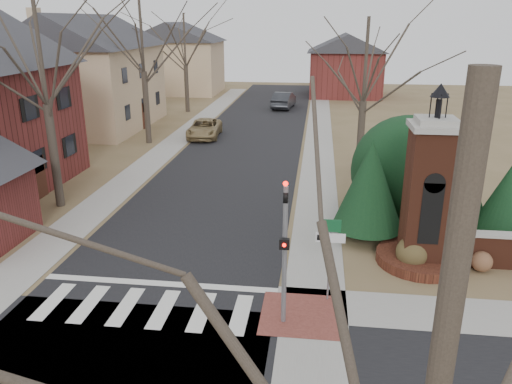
# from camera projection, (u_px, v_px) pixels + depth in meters

# --- Properties ---
(ground) EXTENTS (120.00, 120.00, 0.00)m
(ground) POSITION_uv_depth(u_px,v_px,m) (136.00, 323.00, 14.63)
(ground) COLOR brown
(ground) RESTS_ON ground
(main_street) EXTENTS (8.00, 70.00, 0.01)m
(main_street) POSITION_uv_depth(u_px,v_px,m) (245.00, 146.00, 35.26)
(main_street) COLOR black
(main_street) RESTS_ON ground
(crosswalk_zone) EXTENTS (8.00, 2.20, 0.02)m
(crosswalk_zone) POSITION_uv_depth(u_px,v_px,m) (145.00, 308.00, 15.38)
(crosswalk_zone) COLOR silver
(crosswalk_zone) RESTS_ON ground
(stop_bar) EXTENTS (8.00, 0.35, 0.02)m
(stop_bar) POSITION_uv_depth(u_px,v_px,m) (160.00, 284.00, 16.79)
(stop_bar) COLOR silver
(stop_bar) RESTS_ON ground
(sidewalk_right_main) EXTENTS (2.00, 60.00, 0.02)m
(sidewalk_right_main) POSITION_uv_depth(u_px,v_px,m) (319.00, 148.00, 34.65)
(sidewalk_right_main) COLOR gray
(sidewalk_right_main) RESTS_ON ground
(sidewalk_left) EXTENTS (2.00, 60.00, 0.02)m
(sidewalk_left) POSITION_uv_depth(u_px,v_px,m) (173.00, 143.00, 35.87)
(sidewalk_left) COLOR gray
(sidewalk_left) RESTS_ON ground
(curb_apron) EXTENTS (2.40, 2.40, 0.02)m
(curb_apron) POSITION_uv_depth(u_px,v_px,m) (301.00, 315.00, 15.00)
(curb_apron) COLOR brown
(curb_apron) RESTS_ON ground
(traffic_signal_pole) EXTENTS (0.28, 0.41, 4.50)m
(traffic_signal_pole) POSITION_uv_depth(u_px,v_px,m) (285.00, 242.00, 13.82)
(traffic_signal_pole) COLOR slate
(traffic_signal_pole) RESTS_ON ground
(sign_post) EXTENTS (0.90, 0.07, 2.75)m
(sign_post) POSITION_uv_depth(u_px,v_px,m) (330.00, 244.00, 15.20)
(sign_post) COLOR slate
(sign_post) RESTS_ON ground
(brick_gate_monument) EXTENTS (3.20, 3.20, 6.47)m
(brick_gate_monument) POSITION_uv_depth(u_px,v_px,m) (427.00, 207.00, 17.55)
(brick_gate_monument) COLOR #582819
(brick_gate_monument) RESTS_ON ground
(house_stucco_left) EXTENTS (9.80, 12.80, 9.28)m
(house_stucco_left) POSITION_uv_depth(u_px,v_px,m) (87.00, 70.00, 40.03)
(house_stucco_left) COLOR tan
(house_stucco_left) RESTS_ON ground
(house_distant_left) EXTENTS (10.80, 8.80, 8.53)m
(house_distant_left) POSITION_uv_depth(u_px,v_px,m) (177.00, 57.00, 59.67)
(house_distant_left) COLOR tan
(house_distant_left) RESTS_ON ground
(house_distant_right) EXTENTS (8.80, 8.80, 7.30)m
(house_distant_right) POSITION_uv_depth(u_px,v_px,m) (346.00, 64.00, 57.51)
(house_distant_right) COLOR maroon
(house_distant_right) RESTS_ON ground
(evergreen_near) EXTENTS (2.80, 2.80, 4.10)m
(evergreen_near) POSITION_uv_depth(u_px,v_px,m) (370.00, 184.00, 19.60)
(evergreen_near) COLOR #473D33
(evergreen_near) RESTS_ON ground
(evergreen_mid) EXTENTS (3.40, 3.40, 4.70)m
(evergreen_mid) POSITION_uv_depth(u_px,v_px,m) (450.00, 171.00, 20.24)
(evergreen_mid) COLOR #473D33
(evergreen_mid) RESTS_ON ground
(evergreen_far) EXTENTS (2.40, 2.40, 3.30)m
(evergreen_far) POSITION_uv_depth(u_px,v_px,m) (508.00, 198.00, 19.29)
(evergreen_far) COLOR #473D33
(evergreen_far) RESTS_ON ground
(evergreen_mass) EXTENTS (4.80, 4.80, 4.80)m
(evergreen_mass) POSITION_uv_depth(u_px,v_px,m) (407.00, 166.00, 21.70)
(evergreen_mass) COLOR black
(evergreen_mass) RESTS_ON ground
(bare_tree_0) EXTENTS (8.05, 8.05, 11.15)m
(bare_tree_0) POSITION_uv_depth(u_px,v_px,m) (38.00, 38.00, 21.38)
(bare_tree_0) COLOR #473D33
(bare_tree_0) RESTS_ON ground
(bare_tree_1) EXTENTS (8.40, 8.40, 11.64)m
(bare_tree_1) POSITION_uv_depth(u_px,v_px,m) (141.00, 26.00, 33.46)
(bare_tree_1) COLOR #473D33
(bare_tree_1) RESTS_ON ground
(bare_tree_2) EXTENTS (7.35, 7.35, 10.19)m
(bare_tree_2) POSITION_uv_depth(u_px,v_px,m) (184.00, 36.00, 46.04)
(bare_tree_2) COLOR #473D33
(bare_tree_2) RESTS_ON ground
(bare_tree_3) EXTENTS (7.00, 7.00, 9.70)m
(bare_tree_3) POSITION_uv_depth(u_px,v_px,m) (366.00, 54.00, 26.57)
(bare_tree_3) COLOR #473D33
(bare_tree_3) RESTS_ON ground
(bare_tree_4) EXTENTS (6.65, 6.65, 9.21)m
(bare_tree_4) POSITION_uv_depth(u_px,v_px,m) (445.00, 338.00, 3.41)
(bare_tree_4) COLOR #473D33
(bare_tree_4) RESTS_ON ground
(pickup_truck) EXTENTS (2.55, 4.96, 1.34)m
(pickup_truck) POSITION_uv_depth(u_px,v_px,m) (204.00, 128.00, 37.59)
(pickup_truck) COLOR #957E51
(pickup_truck) RESTS_ON ground
(distant_car) EXTENTS (2.29, 5.10, 1.63)m
(distant_car) POSITION_uv_depth(u_px,v_px,m) (284.00, 100.00, 49.97)
(distant_car) COLOR #2D2F34
(distant_car) RESTS_ON ground
(dry_shrub_left) EXTENTS (1.15, 1.15, 1.15)m
(dry_shrub_left) POSITION_uv_depth(u_px,v_px,m) (412.00, 253.00, 17.75)
(dry_shrub_left) COLOR brown
(dry_shrub_left) RESTS_ON ground
(dry_shrub_right) EXTENTS (0.74, 0.74, 0.74)m
(dry_shrub_right) POSITION_uv_depth(u_px,v_px,m) (482.00, 262.00, 17.53)
(dry_shrub_right) COLOR brown
(dry_shrub_right) RESTS_ON ground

